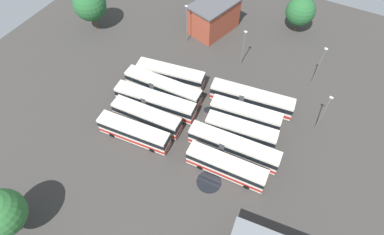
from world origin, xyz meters
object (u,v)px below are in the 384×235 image
at_px(bus_row0_slot1, 147,117).
at_px(bus_row0_slot4, 171,75).
at_px(bus_row0_slot0, 134,132).
at_px(bus_row0_slot3, 163,87).
at_px(bus_row1_slot0, 226,166).
at_px(tree_west_edge, 300,11).
at_px(bus_row1_slot4, 251,99).
at_px(lamp_post_far_corner, 323,112).
at_px(tree_northwest, 90,4).
at_px(lamp_post_near_entrance, 187,23).
at_px(bus_row0_slot2, 155,102).
at_px(tree_south_edge, 0,214).
at_px(lamp_post_by_building, 243,47).
at_px(bus_row1_slot2, 241,131).
at_px(lamp_post_mid_lot, 318,68).
at_px(depot_building, 214,16).
at_px(bus_row1_slot3, 245,114).
at_px(bus_row1_slot1, 233,147).

distance_m(bus_row0_slot1, bus_row0_slot4, 10.63).
bearing_deg(bus_row0_slot0, bus_row0_slot3, 95.51).
bearing_deg(bus_row1_slot0, tree_west_edge, 91.39).
bearing_deg(bus_row1_slot4, tree_west_edge, 88.34).
bearing_deg(bus_row1_slot0, lamp_post_far_corner, 55.85).
height_order(bus_row1_slot0, tree_northwest, tree_northwest).
xyz_separation_m(lamp_post_near_entrance, tree_west_edge, (19.46, 14.53, 0.22)).
relative_size(bus_row0_slot2, tree_south_edge, 1.67).
relative_size(lamp_post_far_corner, lamp_post_by_building, 1.02).
height_order(bus_row0_slot0, bus_row0_slot3, same).
relative_size(bus_row0_slot1, bus_row0_slot2, 0.83).
height_order(bus_row0_slot0, bus_row1_slot2, same).
height_order(lamp_post_mid_lot, tree_south_edge, lamp_post_mid_lot).
relative_size(bus_row0_slot4, tree_west_edge, 1.63).
xyz_separation_m(depot_building, lamp_post_by_building, (9.72, -7.36, 1.01)).
distance_m(bus_row1_slot3, bus_row1_slot4, 3.81).
xyz_separation_m(lamp_post_near_entrance, tree_northwest, (-20.12, -5.75, 1.29)).
bearing_deg(tree_west_edge, bus_row1_slot0, -88.61).
height_order(bus_row1_slot4, lamp_post_near_entrance, lamp_post_near_entrance).
relative_size(lamp_post_far_corner, tree_west_edge, 1.02).
bearing_deg(bus_row1_slot3, tree_west_edge, 89.44).
xyz_separation_m(bus_row0_slot1, depot_building, (-1.30, 28.79, 1.54)).
bearing_deg(lamp_post_mid_lot, bus_row0_slot0, -131.86).
bearing_deg(lamp_post_by_building, tree_south_edge, -107.48).
relative_size(bus_row0_slot4, tree_northwest, 1.39).
relative_size(bus_row1_slot4, depot_building, 1.24).
xyz_separation_m(bus_row0_slot0, lamp_post_by_building, (8.53, 25.06, 2.55)).
bearing_deg(bus_row1_slot0, lamp_post_near_entrance, 129.47).
relative_size(bus_row1_slot3, depot_building, 1.02).
distance_m(bus_row1_slot1, lamp_post_near_entrance, 29.16).
bearing_deg(lamp_post_by_building, bus_row1_slot3, -64.63).
bearing_deg(tree_west_edge, bus_row1_slot2, -89.36).
xyz_separation_m(lamp_post_near_entrance, tree_south_edge, (-1.22, -46.31, 1.03)).
xyz_separation_m(lamp_post_by_building, lamp_post_near_entrance, (-13.00, 1.16, 0.29)).
bearing_deg(bus_row1_slot4, tree_northwest, 173.16).
relative_size(bus_row1_slot1, bus_row1_slot4, 0.99).
bearing_deg(tree_south_edge, tree_west_edge, 71.22).
distance_m(bus_row1_slot1, tree_south_edge, 33.15).
xyz_separation_m(bus_row1_slot2, tree_south_edge, (-21.04, -28.60, 3.88)).
height_order(bus_row1_slot2, bus_row1_slot4, same).
relative_size(bus_row1_slot4, tree_south_edge, 1.67).
xyz_separation_m(bus_row0_slot4, tree_west_edge, (16.36, 26.58, 3.07)).
distance_m(bus_row0_slot2, bus_row0_slot3, 3.65).
xyz_separation_m(bus_row0_slot1, bus_row0_slot4, (-1.48, 10.53, 0.00)).
xyz_separation_m(bus_row1_slot0, bus_row1_slot1, (-0.48, 3.71, 0.00)).
xyz_separation_m(bus_row0_slot0, bus_row1_slot3, (14.71, 12.03, -0.00)).
distance_m(bus_row0_slot3, tree_west_edge, 34.15).
bearing_deg(tree_south_edge, bus_row0_slot3, 81.41).
relative_size(bus_row0_slot4, lamp_post_near_entrance, 1.52).
bearing_deg(bus_row1_slot1, tree_west_edge, 90.76).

